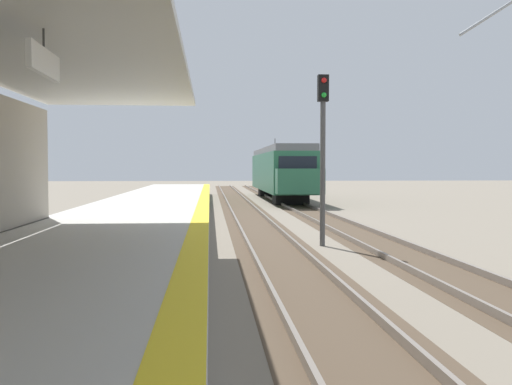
# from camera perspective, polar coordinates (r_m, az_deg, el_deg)

# --- Properties ---
(station_platform) EXTENTS (5.00, 80.00, 0.91)m
(station_platform) POSITION_cam_1_polar(r_m,az_deg,el_deg) (14.32, -14.61, -5.50)
(station_platform) COLOR #B7B5AD
(station_platform) RESTS_ON ground
(track_pair_nearest_platform) EXTENTS (2.34, 120.00, 0.16)m
(track_pair_nearest_platform) POSITION_cam_1_polar(r_m,az_deg,el_deg) (18.21, 1.52, -5.02)
(track_pair_nearest_platform) COLOR #4C3D2D
(track_pair_nearest_platform) RESTS_ON ground
(track_pair_middle) EXTENTS (2.34, 120.00, 0.16)m
(track_pair_middle) POSITION_cam_1_polar(r_m,az_deg,el_deg) (18.87, 11.88, -4.81)
(track_pair_middle) COLOR #4C3D2D
(track_pair_middle) RESTS_ON ground
(approaching_train) EXTENTS (2.93, 19.60, 4.76)m
(approaching_train) POSITION_cam_1_polar(r_m,az_deg,el_deg) (44.65, 2.37, 2.10)
(approaching_train) COLOR #286647
(approaching_train) RESTS_ON ground
(rail_signal_post) EXTENTS (0.32, 0.34, 5.20)m
(rail_signal_post) POSITION_cam_1_polar(r_m,az_deg,el_deg) (18.35, 6.38, 4.86)
(rail_signal_post) COLOR #4C4C4C
(rail_signal_post) RESTS_ON ground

